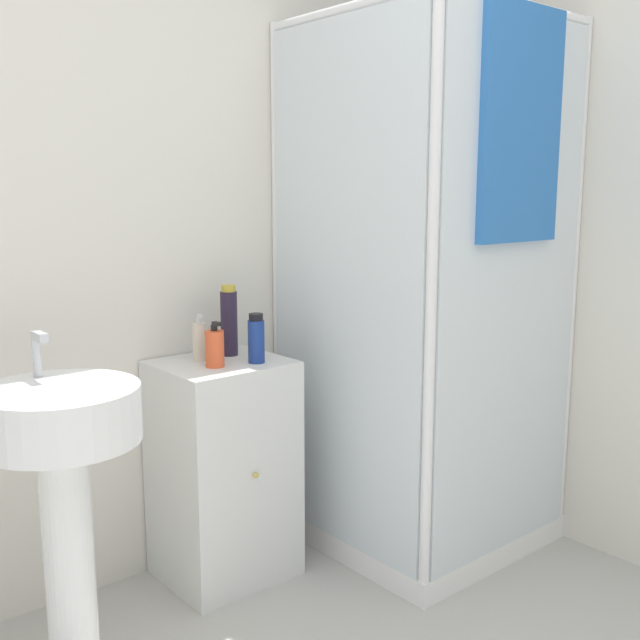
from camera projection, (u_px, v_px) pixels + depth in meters
name	position (u px, v px, depth m)	size (l,w,h in m)	color
wall_back	(56.00, 233.00, 2.41)	(6.40, 0.06, 2.50)	silver
shower_enclosure	(427.00, 399.00, 2.87)	(0.84, 0.87, 2.00)	white
vanity_cabinet	(224.00, 469.00, 2.68)	(0.44, 0.40, 0.79)	silver
sink	(63.00, 465.00, 2.02)	(0.43, 0.43, 1.00)	white
soap_dispenser	(215.00, 348.00, 2.52)	(0.06, 0.07, 0.16)	#E5562D
shampoo_bottle_tall_black	(229.00, 321.00, 2.69)	(0.06, 0.06, 0.26)	#281E33
shampoo_bottle_blue	(256.00, 339.00, 2.58)	(0.06, 0.06, 0.17)	navy
lotion_bottle_white	(199.00, 341.00, 2.61)	(0.05, 0.05, 0.16)	beige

